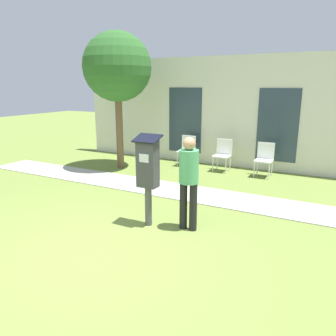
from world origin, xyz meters
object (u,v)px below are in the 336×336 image
Objects in this scene: outdoor_chair_middle at (223,152)px; person_standing at (189,176)px; outdoor_chair_left at (187,148)px; outdoor_chair_right at (265,157)px; parking_meter at (148,169)px.

person_standing is at bearing -102.26° from outdoor_chair_middle.
person_standing reaches higher than outdoor_chair_left.
person_standing is at bearing -85.16° from outdoor_chair_right.
person_standing is 4.03m from outdoor_chair_right.
outdoor_chair_left is 2.34m from outdoor_chair_right.
outdoor_chair_middle and outdoor_chair_right have the same top height.
outdoor_chair_left is 1.18m from outdoor_chair_middle.
parking_meter is at bearing -153.44° from person_standing.
parking_meter is at bearing -61.16° from outdoor_chair_left.
parking_meter is 1.01× the size of person_standing.
parking_meter is 1.77× the size of outdoor_chair_right.
parking_meter is 4.33m from outdoor_chair_right.
outdoor_chair_right is at bearing -25.01° from outdoor_chair_middle.
outdoor_chair_middle is (-0.75, 4.04, -0.40)m from person_standing.
outdoor_chair_middle is at bearing 6.87° from outdoor_chair_left.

